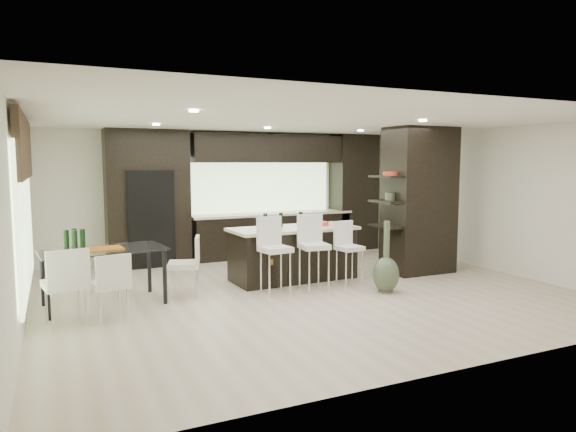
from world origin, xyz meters
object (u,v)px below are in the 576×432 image
bench (291,267)px  dining_table (104,277)px  stool_mid (314,260)px  stool_left (275,263)px  chair_near (110,289)px  chair_far (65,290)px  stool_right (349,259)px  floor_vase (386,257)px  chair_end (184,269)px  kitchen_island (293,253)px

bench → dining_table: dining_table is taller
stool_mid → stool_left: bearing=-174.6°
bench → chair_near: bearing=-175.2°
stool_left → chair_far: stool_left is taller
dining_table → chair_near: bearing=-96.4°
stool_right → floor_vase: (0.27, -0.67, 0.14)m
chair_far → chair_near: bearing=-7.1°
dining_table → chair_end: (1.16, 0.00, 0.02)m
dining_table → stool_left: bearing=-16.7°
chair_near → stool_right: bearing=-5.5°
kitchen_island → chair_near: bearing=-163.4°
stool_left → dining_table: (-2.50, 0.45, -0.08)m
kitchen_island → bench: size_ratio=1.75×
kitchen_island → dining_table: kitchen_island is taller
bench → chair_end: bearing=173.4°
stool_mid → floor_vase: size_ratio=0.86×
bench → chair_far: size_ratio=1.37×
bench → chair_end: (-1.93, -0.23, 0.18)m
stool_mid → chair_end: size_ratio=1.14×
bench → chair_end: chair_end is taller
chair_end → dining_table: bearing=107.2°
stool_right → floor_vase: 0.74m
stool_left → bench: size_ratio=0.77×
stool_mid → stool_right: bearing=7.6°
chair_near → dining_table: bearing=79.3°
stool_right → dining_table: size_ratio=0.51×
stool_right → dining_table: stool_right is taller
kitchen_island → stool_right: bearing=-51.2°
floor_vase → stool_right: bearing=111.7°
stool_mid → chair_end: 2.07m
stool_left → chair_near: stool_left is taller
stool_right → bench: stool_right is taller
floor_vase → chair_end: bearing=159.6°
stool_right → dining_table: 3.88m
kitchen_island → stool_left: 1.04m
stool_mid → dining_table: size_ratio=0.58×
stool_right → chair_near: 3.87m
bench → chair_far: chair_far is taller
dining_table → chair_far: size_ratio=1.83×
kitchen_island → dining_table: bearing=-176.7°
stool_left → floor_vase: 1.76m
stool_mid → dining_table: stool_mid is taller
floor_vase → chair_far: 4.67m
stool_mid → chair_far: (-3.71, -0.35, -0.02)m
stool_mid → floor_vase: floor_vase is taller
stool_mid → stool_right: size_ratio=1.13×
dining_table → chair_end: size_ratio=1.98×
floor_vase → stool_left: bearing=158.3°
kitchen_island → bench: bearing=-132.3°
stool_left → chair_far: size_ratio=1.05×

